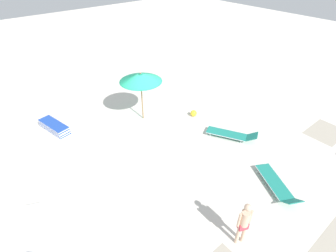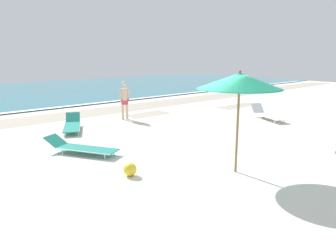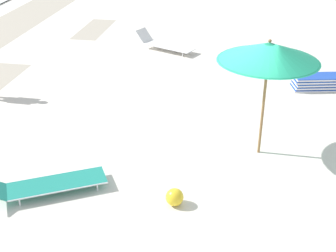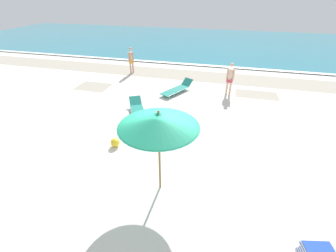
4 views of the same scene
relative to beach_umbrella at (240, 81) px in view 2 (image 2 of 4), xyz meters
name	(u,v)px [view 2 (image 2 of 4)]	position (x,y,z in m)	size (l,w,h in m)	color
ground_plane	(206,164)	(0.02, 1.06, -2.41)	(60.00, 60.00, 0.16)	silver
beach_umbrella	(240,81)	(0.00, 0.00, 0.00)	(2.10, 2.10, 2.60)	olive
sun_lounger_under_umbrella	(72,125)	(-1.06, 7.25, -2.13)	(1.60, 2.30, 0.54)	#1E8475
sun_lounger_beside_umbrella	(267,115)	(6.78, 3.34, -2.12)	(1.50, 2.30, 0.60)	white
sun_lounger_near_water_left	(81,147)	(-2.26, 4.09, -2.13)	(1.65, 2.36, 0.48)	#1E8475
beachgoer_shoreline_child	(125,98)	(1.78, 7.70, -1.33)	(0.42, 0.28, 1.76)	beige
beach_ball	(130,169)	(-2.22, 1.56, -2.16)	(0.34, 0.34, 0.34)	yellow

